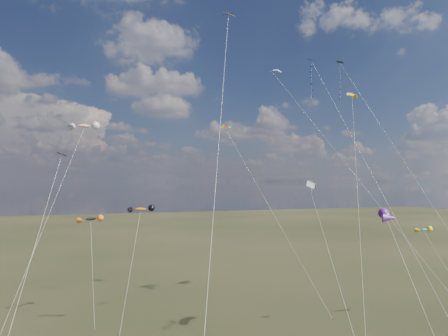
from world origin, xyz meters
name	(u,v)px	position (x,y,z in m)	size (l,w,h in m)	color
diamond_black_high	(349,93)	(20.40, 21.71, 30.19)	(13.50, 15.99, 35.15)	black
diamond_navy_tall	(320,93)	(11.23, 14.82, 28.11)	(3.10, 22.30, 32.85)	#0C0952
diamond_black_mid	(46,206)	(-18.71, 10.80, 15.25)	(4.72, 11.95, 20.17)	black
diamond_orange_center	(222,104)	(-5.36, 2.50, 23.46)	(8.59, 17.84, 33.21)	orange
parafoil_yellow	(352,95)	(23.38, 24.98, 30.90)	(16.02, 22.88, 31.69)	yellow
parafoil_blue_white	(277,72)	(12.56, 29.28, 34.60)	(14.62, 25.42, 35.53)	blue
parafoil_striped	(312,182)	(9.25, 13.58, 17.28)	(3.48, 14.11, 18.05)	gold
parafoil_tricolor	(227,127)	(5.78, 33.65, 26.15)	(9.39, 17.95, 26.96)	yellow
novelty_black_orange	(91,219)	(-15.03, 29.26, 12.36)	(3.21, 8.02, 12.85)	black
novelty_orange_black	(140,210)	(-9.28, 22.46, 13.96)	(5.00, 10.18, 14.50)	#CC6114
novelty_white_purple	(387,216)	(6.84, -1.58, 14.66)	(3.48, 12.88, 15.21)	silver
novelty_redwhite_stripe	(84,126)	(-16.05, 30.59, 24.97)	(10.07, 12.09, 25.66)	red
novelty_blue_yellow	(424,230)	(25.79, 13.66, 11.11)	(3.68, 6.33, 11.62)	#196BB2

